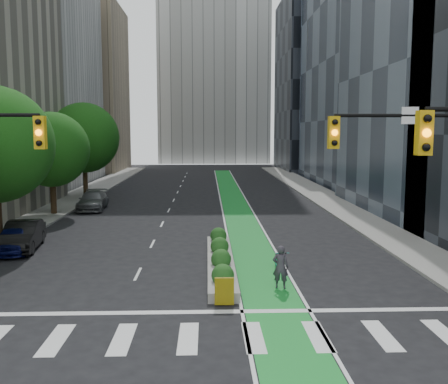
{
  "coord_description": "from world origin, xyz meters",
  "views": [
    {
      "loc": [
        0.6,
        -15.63,
        6.28
      ],
      "look_at": [
        1.51,
        11.4,
        3.0
      ],
      "focal_mm": 40.0,
      "sensor_mm": 36.0,
      "label": 1
    }
  ],
  "objects": [
    {
      "name": "bike_lane_paint",
      "position": [
        3.0,
        30.0,
        0.01
      ],
      "size": [
        2.2,
        70.0,
        0.01
      ],
      "primitive_type": "cube",
      "color": "#198D30",
      "rests_on": "ground"
    },
    {
      "name": "median_planter",
      "position": [
        1.2,
        7.04,
        0.37
      ],
      "size": [
        1.2,
        10.26,
        1.1
      ],
      "color": "gray",
      "rests_on": "ground"
    },
    {
      "name": "sidewalk_right",
      "position": [
        11.8,
        25.0,
        0.07
      ],
      "size": [
        3.6,
        90.0,
        0.15
      ],
      "primitive_type": "cube",
      "color": "gray",
      "rests_on": "ground"
    },
    {
      "name": "cyclist",
      "position": [
        3.53,
        3.78,
        0.88
      ],
      "size": [
        0.72,
        0.56,
        1.76
      ],
      "primitive_type": "imported",
      "rotation": [
        0.0,
        0.0,
        2.91
      ],
      "color": "#38323C",
      "rests_on": "ground"
    },
    {
      "name": "parked_car_left_mid",
      "position": [
        -9.27,
        10.85,
        0.76
      ],
      "size": [
        2.22,
        4.81,
        1.53
      ],
      "primitive_type": "imported",
      "rotation": [
        0.0,
        0.0,
        0.13
      ],
      "color": "black",
      "rests_on": "ground"
    },
    {
      "name": "building_glass_far",
      "position": [
        21.0,
        45.0,
        21.0
      ],
      "size": [
        14.0,
        24.0,
        42.0
      ],
      "primitive_type": "cube",
      "color": "#19212D",
      "rests_on": "ground"
    },
    {
      "name": "parked_car_left_near",
      "position": [
        -9.5,
        10.31,
        0.7
      ],
      "size": [
        2.2,
        4.32,
        1.41
      ],
      "primitive_type": "imported",
      "rotation": [
        0.0,
        0.0,
        0.14
      ],
      "color": "#0B0F44",
      "rests_on": "ground"
    },
    {
      "name": "tree_far",
      "position": [
        -11.0,
        32.0,
        5.69
      ],
      "size": [
        6.6,
        6.6,
        9.0
      ],
      "color": "black",
      "rests_on": "ground"
    },
    {
      "name": "parked_car_left_far",
      "position": [
        -8.68,
        24.68,
        0.73
      ],
      "size": [
        2.4,
        5.19,
        1.47
      ],
      "primitive_type": "imported",
      "rotation": [
        0.0,
        0.0,
        0.07
      ],
      "color": "#57595C",
      "rests_on": "ground"
    },
    {
      "name": "sidewalk_left",
      "position": [
        -11.8,
        25.0,
        0.07
      ],
      "size": [
        3.6,
        90.0,
        0.15
      ],
      "primitive_type": "cube",
      "color": "gray",
      "rests_on": "ground"
    },
    {
      "name": "ground",
      "position": [
        0.0,
        0.0,
        0.0
      ],
      "size": [
        160.0,
        160.0,
        0.0
      ],
      "primitive_type": "plane",
      "color": "black",
      "rests_on": "ground"
    },
    {
      "name": "building_dark_end",
      "position": [
        20.0,
        68.0,
        14.0
      ],
      "size": [
        14.0,
        18.0,
        28.0
      ],
      "primitive_type": "cube",
      "color": "black",
      "rests_on": "ground"
    },
    {
      "name": "bicycle",
      "position": [
        3.9,
        6.48,
        0.46
      ],
      "size": [
        0.78,
        1.8,
        0.92
      ],
      "primitive_type": "imported",
      "rotation": [
        0.0,
        0.0,
        0.1
      ],
      "color": "gray",
      "rests_on": "ground"
    },
    {
      "name": "building_tan_far",
      "position": [
        -20.0,
        66.0,
        13.0
      ],
      "size": [
        14.0,
        16.0,
        26.0
      ],
      "primitive_type": "cube",
      "color": "tan",
      "rests_on": "ground"
    },
    {
      "name": "tree_midfar",
      "position": [
        -11.0,
        22.0,
        4.95
      ],
      "size": [
        5.6,
        5.6,
        7.76
      ],
      "color": "black",
      "rests_on": "ground"
    }
  ]
}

